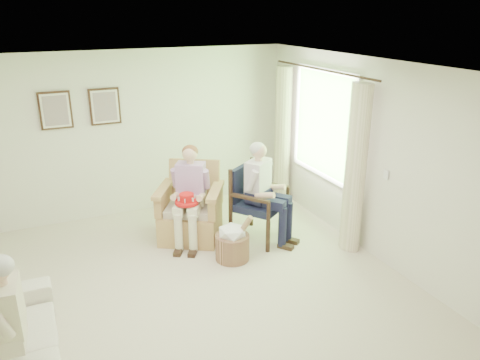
% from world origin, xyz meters
% --- Properties ---
extents(floor, '(5.50, 5.50, 0.00)m').
position_xyz_m(floor, '(0.00, 0.00, 0.00)').
color(floor, beige).
rests_on(floor, ground).
extents(back_wall, '(5.00, 0.04, 2.60)m').
position_xyz_m(back_wall, '(0.00, 2.75, 1.30)').
color(back_wall, silver).
rests_on(back_wall, ground).
extents(front_wall, '(5.00, 0.04, 2.60)m').
position_xyz_m(front_wall, '(0.00, -2.75, 1.30)').
color(front_wall, silver).
rests_on(front_wall, ground).
extents(right_wall, '(0.04, 5.50, 2.60)m').
position_xyz_m(right_wall, '(2.50, 0.00, 1.30)').
color(right_wall, silver).
rests_on(right_wall, ground).
extents(ceiling, '(5.00, 5.50, 0.02)m').
position_xyz_m(ceiling, '(0.00, 0.00, 2.60)').
color(ceiling, white).
rests_on(ceiling, back_wall).
extents(window, '(0.13, 2.50, 1.63)m').
position_xyz_m(window, '(2.46, 1.20, 1.58)').
color(window, '#2D6B23').
rests_on(window, right_wall).
extents(curtain_left, '(0.34, 0.34, 2.30)m').
position_xyz_m(curtain_left, '(2.33, 0.22, 1.15)').
color(curtain_left, beige).
rests_on(curtain_left, ground).
extents(curtain_right, '(0.34, 0.34, 2.30)m').
position_xyz_m(curtain_right, '(2.33, 2.18, 1.15)').
color(curtain_right, beige).
rests_on(curtain_right, ground).
extents(framed_print_left, '(0.45, 0.05, 0.55)m').
position_xyz_m(framed_print_left, '(-1.15, 2.71, 1.78)').
color(framed_print_left, '#382114').
rests_on(framed_print_left, back_wall).
extents(framed_print_right, '(0.45, 0.05, 0.55)m').
position_xyz_m(framed_print_right, '(-0.45, 2.71, 1.78)').
color(framed_print_right, '#382114').
rests_on(framed_print_right, back_wall).
extents(wicker_armchair, '(0.85, 0.84, 1.09)m').
position_xyz_m(wicker_armchair, '(0.41, 1.47, 0.35)').
color(wicker_armchair, tan).
rests_on(wicker_armchair, ground).
extents(wood_armchair, '(0.69, 0.65, 1.07)m').
position_xyz_m(wood_armchair, '(1.31, 1.10, 0.58)').
color(wood_armchair, black).
rests_on(wood_armchair, ground).
extents(sofa, '(2.06, 0.80, 0.60)m').
position_xyz_m(sofa, '(-1.95, -0.59, 0.30)').
color(sofa, silver).
rests_on(sofa, ground).
extents(person_wicker, '(0.40, 0.63, 1.37)m').
position_xyz_m(person_wicker, '(0.41, 1.33, 0.81)').
color(person_wicker, beige).
rests_on(person_wicker, ground).
extents(person_dark, '(0.40, 0.63, 1.42)m').
position_xyz_m(person_dark, '(1.31, 0.93, 0.84)').
color(person_dark, '#171833').
rests_on(person_dark, ground).
extents(person_sofa, '(0.42, 0.63, 1.26)m').
position_xyz_m(person_sofa, '(-1.95, -0.69, 0.72)').
color(person_sofa, beige).
rests_on(person_sofa, ground).
extents(red_hat, '(0.32, 0.32, 0.14)m').
position_xyz_m(red_hat, '(0.28, 1.16, 0.72)').
color(red_hat, red).
rests_on(red_hat, person_wicker).
extents(hatbox, '(0.59, 0.59, 0.67)m').
position_xyz_m(hatbox, '(0.71, 0.60, 0.26)').
color(hatbox, tan).
rests_on(hatbox, ground).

